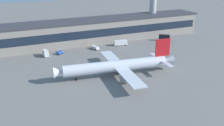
{
  "coord_description": "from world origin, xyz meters",
  "views": [
    {
      "loc": [
        -59.46,
        -105.17,
        47.75
      ],
      "look_at": [
        -7.8,
        2.96,
        5.0
      ],
      "focal_mm": 43.54,
      "sensor_mm": 36.0,
      "label": 1
    }
  ],
  "objects": [
    {
      "name": "baggage_tug",
      "position": [
        -22.5,
        42.11,
        1.09
      ],
      "size": [
        4.11,
        3.61,
        1.85
      ],
      "color": "#2651A5",
      "rests_on": "ground_plane"
    },
    {
      "name": "terminal_building",
      "position": [
        0.0,
        60.34,
        7.6
      ],
      "size": [
        170.67,
        20.12,
        15.15
      ],
      "color": "gray",
      "rests_on": "ground_plane"
    },
    {
      "name": "stair_truck",
      "position": [
        -30.59,
        41.73,
        1.98
      ],
      "size": [
        2.48,
        6.01,
        3.55
      ],
      "color": "white",
      "rests_on": "ground_plane"
    },
    {
      "name": "belt_loader",
      "position": [
        -0.33,
        42.87,
        1.15
      ],
      "size": [
        3.15,
        6.66,
        1.95
      ],
      "color": "white",
      "rests_on": "ground_plane"
    },
    {
      "name": "ground_plane",
      "position": [
        0.0,
        0.0,
        0.0
      ],
      "size": [
        600.0,
        600.0,
        0.0
      ],
      "primitive_type": "plane",
      "color": "slate"
    },
    {
      "name": "traffic_cone_0",
      "position": [
        -24.98,
        -16.05,
        0.28
      ],
      "size": [
        0.45,
        0.45,
        0.57
      ],
      "primitive_type": "cone",
      "color": "#F2590C",
      "rests_on": "ground_plane"
    },
    {
      "name": "airliner",
      "position": [
        -6.89,
        -1.18,
        4.8
      ],
      "size": [
        57.27,
        49.28,
        15.78
      ],
      "color": "silver",
      "rests_on": "ground_plane"
    },
    {
      "name": "control_tower",
      "position": [
        54.94,
        64.31,
        22.27
      ],
      "size": [
        9.43,
        9.43,
        36.11
      ],
      "color": "#B7B7B2",
      "rests_on": "ground_plane"
    },
    {
      "name": "fuel_truck",
      "position": [
        17.76,
        43.47,
        1.88
      ],
      "size": [
        8.78,
        4.35,
        3.35
      ],
      "color": "white",
      "rests_on": "ground_plane"
    },
    {
      "name": "catering_truck",
      "position": [
        49.93,
        41.08,
        2.29
      ],
      "size": [
        7.24,
        6.54,
        4.15
      ],
      "color": "black",
      "rests_on": "ground_plane"
    }
  ]
}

